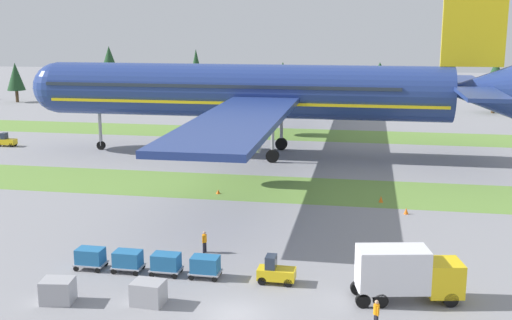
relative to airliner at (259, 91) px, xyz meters
name	(u,v)px	position (x,y,z in m)	size (l,w,h in m)	color
ground_plane	(235,314)	(6.97, -48.02, -8.69)	(400.00, 400.00, 0.00)	gray
grass_strip_near	(295,189)	(6.97, -17.20, -8.69)	(320.00, 11.19, 0.01)	olive
grass_strip_far	(321,135)	(6.97, 17.17, -8.69)	(320.00, 11.19, 0.01)	olive
airliner	(259,91)	(0.00, 0.00, 0.00)	(63.93, 78.62, 24.23)	navy
baggage_tug	(275,272)	(8.71, -42.74, -7.88)	(2.62, 1.34, 1.97)	yellow
cargo_dolly_lead	(205,265)	(3.69, -42.67, -7.77)	(2.22, 1.53, 1.55)	#A3A3A8
cargo_dolly_second	(166,262)	(0.79, -42.63, -7.77)	(2.22, 1.53, 1.55)	#A3A3A8
cargo_dolly_third	(128,259)	(-2.11, -42.59, -7.77)	(2.22, 1.53, 1.55)	#A3A3A8
cargo_dolly_fourth	(90,257)	(-5.01, -42.55, -7.77)	(2.22, 1.53, 1.55)	#A3A3A8
catering_truck	(406,272)	(17.45, -44.12, -6.74)	(7.27, 3.64, 3.58)	yellow
pushback_tractor	(6,141)	(-37.05, -0.28, -7.88)	(2.61, 1.32, 1.97)	yellow
ground_crew_marshaller	(376,313)	(15.58, -48.30, -7.74)	(0.36, 0.52, 1.74)	black
ground_crew_loader	(204,241)	(2.34, -37.76, -7.74)	(0.36, 0.53, 1.74)	black
uld_container_0	(58,291)	(-4.63, -48.36, -7.91)	(2.00, 1.60, 1.56)	#A3A3A8
uld_container_1	(148,293)	(1.21, -47.58, -7.93)	(2.00, 1.60, 1.53)	#A3A3A8
taxiway_marker_0	(381,199)	(16.07, -20.67, -8.37)	(0.44, 0.44, 0.65)	orange
taxiway_marker_1	(218,192)	(-0.75, -20.41, -8.45)	(0.44, 0.44, 0.48)	orange
taxiway_marker_2	(406,211)	(18.37, -24.36, -8.39)	(0.44, 0.44, 0.60)	orange
distant_tree_line	(364,76)	(12.86, 49.17, -1.83)	(183.84, 9.77, 12.40)	#4C3823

